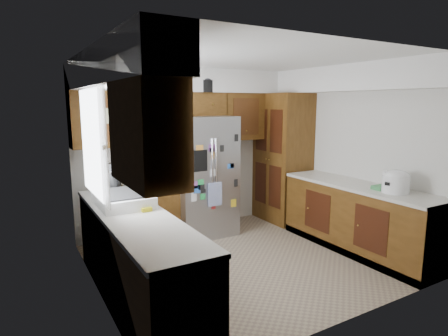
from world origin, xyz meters
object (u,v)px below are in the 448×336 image
Objects in this scene: rice_cooker at (396,181)px; paper_towel at (387,182)px; fridge at (202,176)px; pantry at (282,158)px.

paper_towel is (-0.07, 0.07, -0.02)m from rice_cooker.
fridge reaches higher than paper_towel.
pantry is 2.15m from rice_cooker.
rice_cooker is at bearing -90.01° from pantry.
pantry is 2.08m from paper_towel.
rice_cooker is (-0.00, -2.15, -0.01)m from pantry.
fridge is 6.94× the size of paper_towel.
pantry is 6.59× the size of rice_cooker.
pantry is 8.29× the size of paper_towel.
rice_cooker is 1.26× the size of paper_towel.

